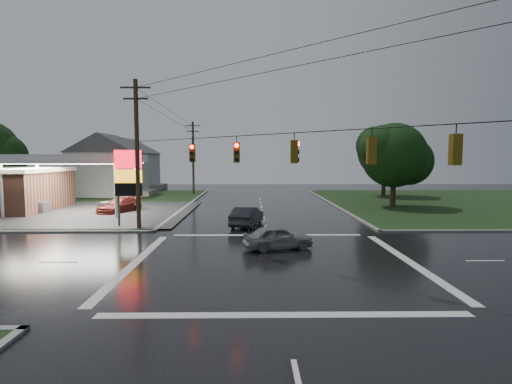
{
  "coord_description": "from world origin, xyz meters",
  "views": [
    {
      "loc": [
        -1.12,
        -20.09,
        5.32
      ],
      "look_at": [
        -0.78,
        6.82,
        3.0
      ],
      "focal_mm": 28.0,
      "sensor_mm": 36.0,
      "label": 1
    }
  ],
  "objects_px": {
    "house_far": "(128,163)",
    "utility_pole_n": "(193,157)",
    "car_crossing": "(278,237)",
    "car_north": "(247,216)",
    "car_pump": "(119,205)",
    "pylon_sign": "(128,175)",
    "utility_pole_nw": "(137,152)",
    "tree_ne_far": "(386,151)",
    "gas_station": "(4,186)",
    "house_near": "(109,164)",
    "tree_ne_near": "(395,155)"
  },
  "relations": [
    {
      "from": "house_far",
      "to": "utility_pole_n",
      "type": "bearing_deg",
      "value": -38.77
    },
    {
      "from": "utility_pole_n",
      "to": "car_crossing",
      "type": "xyz_separation_m",
      "value": [
        9.95,
        -35.18,
        -4.78
      ]
    },
    {
      "from": "car_north",
      "to": "car_pump",
      "type": "bearing_deg",
      "value": -16.89
    },
    {
      "from": "pylon_sign",
      "to": "utility_pole_nw",
      "type": "xyz_separation_m",
      "value": [
        1.0,
        -1.0,
        1.71
      ]
    },
    {
      "from": "car_crossing",
      "to": "tree_ne_far",
      "type": "bearing_deg",
      "value": -43.13
    },
    {
      "from": "pylon_sign",
      "to": "tree_ne_far",
      "type": "bearing_deg",
      "value": 40.35
    },
    {
      "from": "utility_pole_n",
      "to": "tree_ne_far",
      "type": "height_order",
      "value": "utility_pole_n"
    },
    {
      "from": "gas_station",
      "to": "pylon_sign",
      "type": "bearing_deg",
      "value": -31.22
    },
    {
      "from": "pylon_sign",
      "to": "house_far",
      "type": "height_order",
      "value": "house_far"
    },
    {
      "from": "gas_station",
      "to": "car_north",
      "type": "height_order",
      "value": "gas_station"
    },
    {
      "from": "house_near",
      "to": "tree_ne_near",
      "type": "distance_m",
      "value": 37.8
    },
    {
      "from": "utility_pole_nw",
      "to": "utility_pole_n",
      "type": "xyz_separation_m",
      "value": [
        0.0,
        28.5,
        -0.25
      ]
    },
    {
      "from": "pylon_sign",
      "to": "house_far",
      "type": "distance_m",
      "value": 39.21
    },
    {
      "from": "utility_pole_n",
      "to": "utility_pole_nw",
      "type": "bearing_deg",
      "value": -90.0
    },
    {
      "from": "house_far",
      "to": "car_north",
      "type": "distance_m",
      "value": 42.71
    },
    {
      "from": "car_crossing",
      "to": "car_pump",
      "type": "xyz_separation_m",
      "value": [
        -14.33,
        15.61,
        0.03
      ]
    },
    {
      "from": "house_near",
      "to": "car_north",
      "type": "xyz_separation_m",
      "value": [
        19.52,
        -25.28,
        -3.64
      ]
    },
    {
      "from": "house_near",
      "to": "car_crossing",
      "type": "relative_size",
      "value": 2.73
    },
    {
      "from": "utility_pole_n",
      "to": "car_pump",
      "type": "bearing_deg",
      "value": -102.63
    },
    {
      "from": "house_near",
      "to": "house_far",
      "type": "xyz_separation_m",
      "value": [
        -1.0,
        12.0,
        0.0
      ]
    },
    {
      "from": "utility_pole_nw",
      "to": "utility_pole_n",
      "type": "height_order",
      "value": "utility_pole_nw"
    },
    {
      "from": "tree_ne_far",
      "to": "pylon_sign",
      "type": "bearing_deg",
      "value": -139.65
    },
    {
      "from": "utility_pole_nw",
      "to": "car_pump",
      "type": "relative_size",
      "value": 2.21
    },
    {
      "from": "car_crossing",
      "to": "house_near",
      "type": "bearing_deg",
      "value": 17.87
    },
    {
      "from": "house_near",
      "to": "tree_ne_far",
      "type": "relative_size",
      "value": 1.13
    },
    {
      "from": "utility_pole_n",
      "to": "car_crossing",
      "type": "distance_m",
      "value": 36.87
    },
    {
      "from": "gas_station",
      "to": "utility_pole_nw",
      "type": "relative_size",
      "value": 2.38
    },
    {
      "from": "gas_station",
      "to": "tree_ne_far",
      "type": "xyz_separation_m",
      "value": [
        42.83,
        14.29,
        3.63
      ]
    },
    {
      "from": "car_pump",
      "to": "car_north",
      "type": "bearing_deg",
      "value": -8.19
    },
    {
      "from": "tree_ne_near",
      "to": "car_north",
      "type": "distance_m",
      "value": 19.81
    },
    {
      "from": "utility_pole_nw",
      "to": "car_crossing",
      "type": "height_order",
      "value": "utility_pole_nw"
    },
    {
      "from": "house_near",
      "to": "car_pump",
      "type": "relative_size",
      "value": 2.22
    },
    {
      "from": "house_near",
      "to": "house_far",
      "type": "height_order",
      "value": "same"
    },
    {
      "from": "house_far",
      "to": "tree_ne_near",
      "type": "distance_m",
      "value": 44.5
    },
    {
      "from": "tree_ne_far",
      "to": "car_crossing",
      "type": "height_order",
      "value": "tree_ne_far"
    },
    {
      "from": "house_near",
      "to": "tree_ne_near",
      "type": "bearing_deg",
      "value": -21.76
    },
    {
      "from": "utility_pole_n",
      "to": "tree_ne_near",
      "type": "relative_size",
      "value": 1.17
    },
    {
      "from": "pylon_sign",
      "to": "car_north",
      "type": "height_order",
      "value": "pylon_sign"
    },
    {
      "from": "gas_station",
      "to": "tree_ne_near",
      "type": "distance_m",
      "value": 40.0
    },
    {
      "from": "utility_pole_nw",
      "to": "utility_pole_n",
      "type": "distance_m",
      "value": 28.5
    },
    {
      "from": "pylon_sign",
      "to": "car_crossing",
      "type": "distance_m",
      "value": 13.78
    },
    {
      "from": "pylon_sign",
      "to": "utility_pole_nw",
      "type": "distance_m",
      "value": 2.22
    },
    {
      "from": "house_far",
      "to": "car_crossing",
      "type": "height_order",
      "value": "house_far"
    },
    {
      "from": "car_north",
      "to": "car_crossing",
      "type": "height_order",
      "value": "car_north"
    },
    {
      "from": "utility_pole_n",
      "to": "car_pump",
      "type": "distance_m",
      "value": 20.61
    },
    {
      "from": "pylon_sign",
      "to": "utility_pole_n",
      "type": "height_order",
      "value": "utility_pole_n"
    },
    {
      "from": "car_crossing",
      "to": "car_north",
      "type": "bearing_deg",
      "value": -1.58
    },
    {
      "from": "tree_ne_near",
      "to": "utility_pole_n",
      "type": "bearing_deg",
      "value": 145.9
    },
    {
      "from": "tree_ne_near",
      "to": "car_crossing",
      "type": "xyz_separation_m",
      "value": [
        -13.69,
        -19.18,
        -4.87
      ]
    },
    {
      "from": "tree_ne_near",
      "to": "car_crossing",
      "type": "height_order",
      "value": "tree_ne_near"
    }
  ]
}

